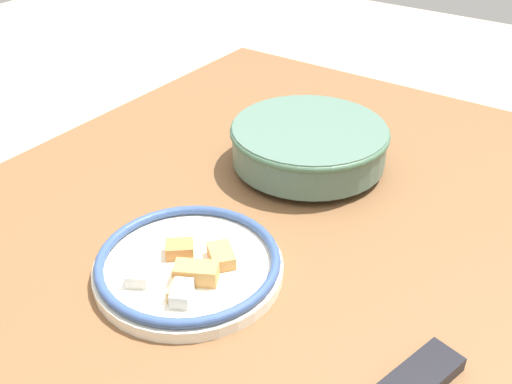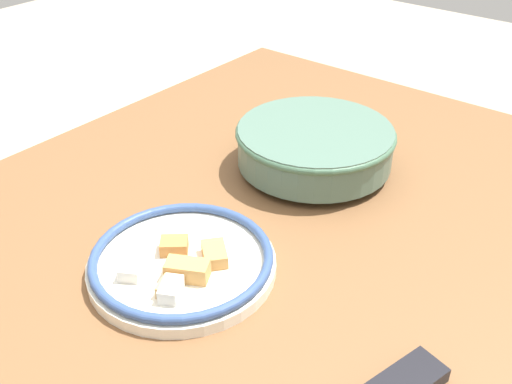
# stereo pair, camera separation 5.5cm
# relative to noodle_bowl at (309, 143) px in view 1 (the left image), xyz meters

# --- Properties ---
(dining_table) EXTENTS (1.49, 1.07, 0.76)m
(dining_table) POSITION_rel_noodle_bowl_xyz_m (0.29, 0.05, -0.12)
(dining_table) COLOR brown
(dining_table) RESTS_ON ground_plane
(noodle_bowl) EXTENTS (0.29, 0.29, 0.08)m
(noodle_bowl) POSITION_rel_noodle_bowl_xyz_m (0.00, 0.00, 0.00)
(noodle_bowl) COLOR #4C6B5B
(noodle_bowl) RESTS_ON dining_table
(food_plate) EXTENTS (0.27, 0.27, 0.04)m
(food_plate) POSITION_rel_noodle_bowl_xyz_m (0.36, 0.01, -0.03)
(food_plate) COLOR silver
(food_plate) RESTS_ON dining_table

